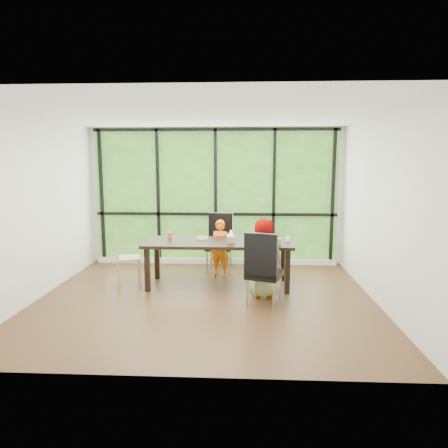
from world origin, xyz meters
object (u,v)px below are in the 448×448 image
(plate_near, at_px, (260,243))
(white_mug, at_px, (288,239))
(child_toddler, at_px, (220,248))
(orange_cup, at_px, (170,235))
(chair_interior_leather, at_px, (264,269))
(dining_table, at_px, (218,263))
(tissue_box, at_px, (231,239))
(child_older, at_px, (263,258))
(green_cup, at_px, (279,242))
(chair_window_leather, at_px, (219,243))
(chair_end_beech, at_px, (128,258))
(plate_far, at_px, (202,238))

(plate_near, bearing_deg, white_mug, 24.44)
(child_toddler, distance_m, orange_cup, 0.95)
(chair_interior_leather, relative_size, plate_near, 4.77)
(dining_table, xyz_separation_m, tissue_box, (0.21, -0.12, 0.43))
(child_older, relative_size, green_cup, 11.53)
(chair_window_leather, bearing_deg, child_older, -55.72)
(dining_table, bearing_deg, green_cup, -15.30)
(child_older, bearing_deg, dining_table, -45.19)
(plate_near, bearing_deg, tissue_box, 172.04)
(chair_end_beech, bearing_deg, orange_cup, -90.58)
(child_older, bearing_deg, chair_interior_leather, 81.86)
(chair_end_beech, relative_size, green_cup, 8.61)
(tissue_box, bearing_deg, chair_end_beech, 176.59)
(dining_table, xyz_separation_m, plate_far, (-0.29, 0.19, 0.38))
(child_older, bearing_deg, chair_end_beech, -21.83)
(white_mug, bearing_deg, dining_table, -178.79)
(chair_end_beech, height_order, white_mug, chair_end_beech)
(chair_window_leather, relative_size, child_toddler, 1.06)
(white_mug, bearing_deg, tissue_box, -171.25)
(chair_interior_leather, height_order, chair_end_beech, chair_interior_leather)
(chair_window_leather, height_order, chair_end_beech, chair_window_leather)
(dining_table, bearing_deg, plate_near, -15.11)
(chair_end_beech, xyz_separation_m, white_mug, (2.62, 0.04, 0.34))
(dining_table, relative_size, orange_cup, 21.31)
(plate_far, bearing_deg, white_mug, -6.77)
(plate_far, distance_m, green_cup, 1.34)
(white_mug, bearing_deg, chair_window_leather, 142.99)
(chair_window_leather, relative_size, plate_near, 4.77)
(orange_cup, height_order, tissue_box, orange_cup)
(dining_table, distance_m, chair_window_leather, 0.93)
(chair_interior_leather, height_order, child_older, child_older)
(chair_end_beech, height_order, plate_near, chair_end_beech)
(plate_near, distance_m, white_mug, 0.50)
(chair_end_beech, height_order, orange_cup, chair_end_beech)
(child_toddler, distance_m, plate_near, 1.03)
(chair_end_beech, distance_m, white_mug, 2.65)
(child_older, distance_m, white_mug, 0.71)
(chair_interior_leather, bearing_deg, plate_far, -29.35)
(child_older, bearing_deg, tissue_box, -47.85)
(tissue_box, bearing_deg, white_mug, 8.75)
(chair_window_leather, bearing_deg, chair_interior_leather, -60.95)
(chair_end_beech, distance_m, child_toddler, 1.60)
(chair_interior_leather, bearing_deg, child_older, -70.58)
(green_cup, bearing_deg, tissue_box, 169.00)
(child_older, xyz_separation_m, tissue_box, (-0.50, 0.40, 0.20))
(chair_interior_leather, distance_m, white_mug, 1.06)
(chair_interior_leather, height_order, tissue_box, chair_interior_leather)
(green_cup, bearing_deg, plate_near, 164.29)
(chair_end_beech, bearing_deg, green_cup, -112.65)
(green_cup, xyz_separation_m, white_mug, (0.16, 0.29, -0.02))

